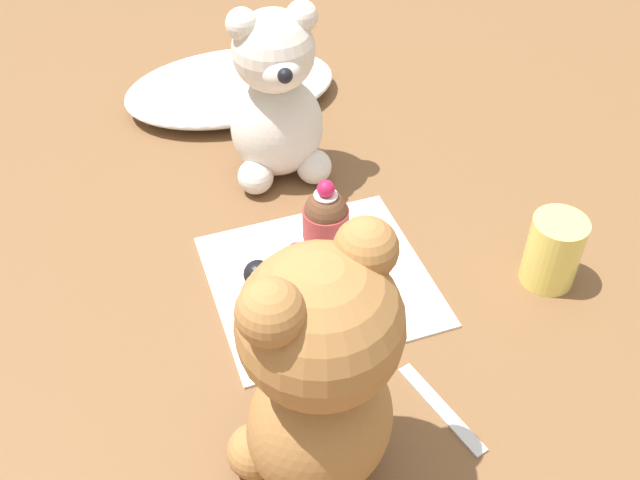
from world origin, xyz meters
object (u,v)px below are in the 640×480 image
Objects in this scene: teddy_bear_tan at (317,375)px; saucer_plate at (298,299)px; teddy_bear_cream at (276,101)px; teaspoon at (441,408)px; cupcake_near_tan_bear at (297,278)px; juice_glass at (553,251)px; cupcake_near_cream_bear at (326,215)px.

teddy_bear_tan is 0.20m from saucer_plate.
teddy_bear_cream is 1.97× the size of teaspoon.
teddy_bear_cream is 0.23m from saucer_plate.
saucer_plate is 0.17m from teaspoon.
teddy_bear_cream reaches higher than teaspoon.
cupcake_near_tan_bear reaches higher than juice_glass.
teaspoon is at bearing -81.11° from teddy_bear_cream.
saucer_plate reaches higher than teaspoon.
cupcake_near_tan_bear is at bearing 26.57° from saucer_plate.
teaspoon is (-0.16, -0.10, -0.03)m from juice_glass.
teaspoon is (0.03, -0.35, -0.09)m from teddy_bear_cream.
cupcake_near_tan_bear is at bearing 168.98° from juice_glass.
cupcake_near_tan_bear is (0.00, 0.00, 0.03)m from saucer_plate.
teddy_bear_cream is 2.86× the size of cupcake_near_cream_bear.
juice_glass is (0.24, -0.05, 0.00)m from cupcake_near_tan_bear.
cupcake_near_tan_bear is at bearing -125.48° from cupcake_near_cream_bear.
teddy_bear_tan is at bearing -157.21° from juice_glass.
cupcake_near_tan_bear is 0.17m from teaspoon.
juice_glass is at bearing 179.57° from teddy_bear_tan.
cupcake_near_cream_bear is at bearing 171.50° from teaspoon.
teddy_bear_cream reaches higher than cupcake_near_cream_bear.
cupcake_near_cream_bear is 0.23m from teaspoon.
teaspoon is at bearing -62.99° from saucer_plate.
cupcake_near_cream_bear reaches higher than juice_glass.
cupcake_near_cream_bear is at bearing 54.52° from cupcake_near_tan_bear.
cupcake_near_cream_bear is at bearing 146.08° from juice_glass.
cupcake_near_cream_bear is at bearing -134.32° from teddy_bear_tan.
teddy_bear_cream reaches higher than juice_glass.
cupcake_near_cream_bear is (0.01, -0.13, -0.06)m from teddy_bear_cream.
teddy_bear_tan reaches higher than saucer_plate.
teaspoon is (0.02, -0.23, -0.03)m from cupcake_near_cream_bear.
cupcake_near_tan_bear reaches higher than teaspoon.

